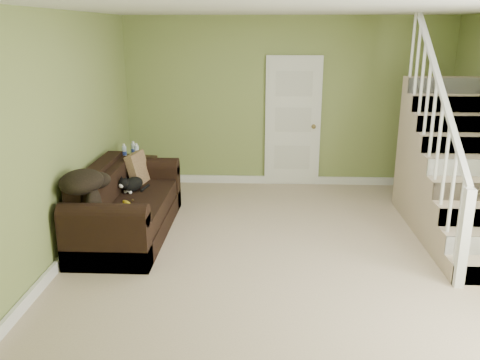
# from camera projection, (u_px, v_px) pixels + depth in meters

# --- Properties ---
(floor) EXTENTS (5.00, 5.50, 0.01)m
(floor) POSITION_uv_depth(u_px,v_px,m) (294.00, 256.00, 5.61)
(floor) COLOR tan
(floor) RESTS_ON ground
(ceiling) EXTENTS (5.00, 5.50, 0.01)m
(ceiling) POSITION_uv_depth(u_px,v_px,m) (303.00, 8.00, 4.86)
(ceiling) COLOR white
(ceiling) RESTS_ON wall_back
(wall_back) EXTENTS (5.00, 0.04, 2.60)m
(wall_back) POSITION_uv_depth(u_px,v_px,m) (287.00, 103.00, 7.86)
(wall_back) COLOR olive
(wall_back) RESTS_ON floor
(wall_front) EXTENTS (5.00, 0.04, 2.60)m
(wall_front) POSITION_uv_depth(u_px,v_px,m) (333.00, 255.00, 2.60)
(wall_front) COLOR olive
(wall_front) RESTS_ON floor
(wall_left) EXTENTS (0.04, 5.50, 2.60)m
(wall_left) POSITION_uv_depth(u_px,v_px,m) (60.00, 138.00, 5.34)
(wall_left) COLOR olive
(wall_left) RESTS_ON floor
(baseboard_back) EXTENTS (5.00, 0.04, 0.12)m
(baseboard_back) POSITION_uv_depth(u_px,v_px,m) (285.00, 180.00, 8.19)
(baseboard_back) COLOR white
(baseboard_back) RESTS_ON floor
(baseboard_left) EXTENTS (0.04, 5.50, 0.12)m
(baseboard_left) POSITION_uv_depth(u_px,v_px,m) (74.00, 246.00, 5.70)
(baseboard_left) COLOR white
(baseboard_left) RESTS_ON floor
(door) EXTENTS (0.86, 0.12, 2.02)m
(door) POSITION_uv_depth(u_px,v_px,m) (293.00, 122.00, 7.90)
(door) COLOR white
(door) RESTS_ON floor
(staircase) EXTENTS (1.00, 2.51, 2.82)m
(staircase) POSITION_uv_depth(u_px,v_px,m) (454.00, 178.00, 6.26)
(staircase) COLOR tan
(staircase) RESTS_ON floor
(sofa) EXTENTS (0.92, 2.12, 0.84)m
(sofa) POSITION_uv_depth(u_px,v_px,m) (125.00, 209.00, 6.12)
(sofa) COLOR black
(sofa) RESTS_ON floor
(side_table) EXTENTS (0.62, 0.62, 0.88)m
(side_table) POSITION_uv_depth(u_px,v_px,m) (133.00, 181.00, 7.22)
(side_table) COLOR black
(side_table) RESTS_ON floor
(cat) EXTENTS (0.31, 0.51, 0.24)m
(cat) POSITION_uv_depth(u_px,v_px,m) (132.00, 185.00, 6.30)
(cat) COLOR black
(cat) RESTS_ON sofa
(banana) EXTENTS (0.18, 0.20, 0.06)m
(banana) POSITION_uv_depth(u_px,v_px,m) (127.00, 203.00, 5.82)
(banana) COLOR yellow
(banana) RESTS_ON sofa
(throw_pillow) EXTENTS (0.26, 0.45, 0.43)m
(throw_pillow) POSITION_uv_depth(u_px,v_px,m) (138.00, 169.00, 6.68)
(throw_pillow) COLOR #472C1C
(throw_pillow) RESTS_ON sofa
(throw_blanket) EXTENTS (0.59, 0.68, 0.24)m
(throw_blanket) POSITION_uv_depth(u_px,v_px,m) (82.00, 182.00, 5.32)
(throw_blanket) COLOR black
(throw_blanket) RESTS_ON sofa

